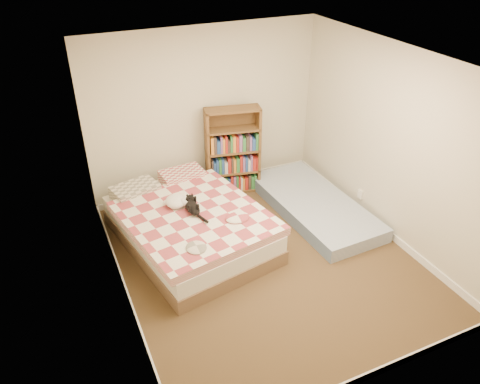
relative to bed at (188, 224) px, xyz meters
name	(u,v)px	position (x,y,z in m)	size (l,w,h in m)	color
room	(268,176)	(0.74, -0.76, 0.93)	(3.51, 4.01, 2.51)	#48351F
bed	(188,224)	(0.00, 0.00, 0.00)	(1.92, 2.44, 0.59)	brown
bookshelf	(232,160)	(1.07, 1.00, 0.25)	(0.87, 0.44, 1.36)	brown
floor_mattress	(314,205)	(1.89, -0.08, -0.17)	(0.99, 2.21, 0.20)	#6781AB
black_cat	(192,206)	(0.03, -0.09, 0.32)	(0.24, 0.60, 0.13)	black
white_dog	(176,201)	(-0.12, 0.08, 0.33)	(0.30, 0.31, 0.14)	silver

